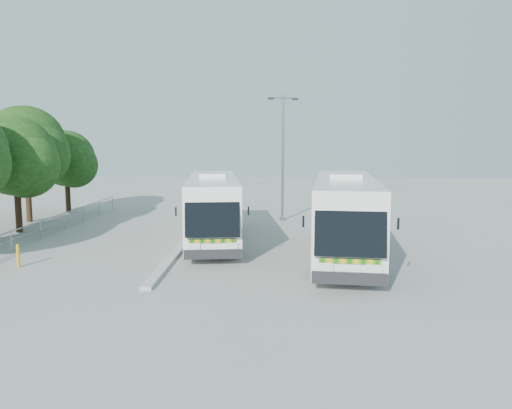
{
  "coord_description": "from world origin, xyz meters",
  "views": [
    {
      "loc": [
        1.87,
        -22.32,
        4.99
      ],
      "look_at": [
        1.24,
        2.6,
        1.92
      ],
      "focal_mm": 35.0,
      "sensor_mm": 36.0,
      "label": 1
    }
  ],
  "objects_px": {
    "tree_far_d": "(27,146)",
    "tree_far_c": "(17,156)",
    "tree_far_e": "(67,159)",
    "lamppost": "(283,152)",
    "coach_main": "(213,206)",
    "bollard": "(18,256)",
    "coach_adjacent": "(345,213)"
  },
  "relations": [
    {
      "from": "bollard",
      "to": "tree_far_d",
      "type": "bearing_deg",
      "value": 113.54
    },
    {
      "from": "tree_far_c",
      "to": "coach_adjacent",
      "type": "distance_m",
      "value": 18.36
    },
    {
      "from": "tree_far_e",
      "to": "lamppost",
      "type": "bearing_deg",
      "value": -13.01
    },
    {
      "from": "coach_adjacent",
      "to": "coach_main",
      "type": "bearing_deg",
      "value": 159.51
    },
    {
      "from": "lamppost",
      "to": "bollard",
      "type": "relative_size",
      "value": 8.53
    },
    {
      "from": "tree_far_c",
      "to": "bollard",
      "type": "relative_size",
      "value": 6.89
    },
    {
      "from": "tree_far_e",
      "to": "lamppost",
      "type": "distance_m",
      "value": 15.82
    },
    {
      "from": "tree_far_d",
      "to": "lamppost",
      "type": "xyz_separation_m",
      "value": [
        16.09,
        0.94,
        -0.39
      ]
    },
    {
      "from": "coach_main",
      "to": "tree_far_e",
      "type": "bearing_deg",
      "value": 132.55
    },
    {
      "from": "tree_far_e",
      "to": "coach_adjacent",
      "type": "bearing_deg",
      "value": -36.96
    },
    {
      "from": "coach_adjacent",
      "to": "lamppost",
      "type": "bearing_deg",
      "value": 111.39
    },
    {
      "from": "tree_far_c",
      "to": "tree_far_e",
      "type": "distance_m",
      "value": 8.22
    },
    {
      "from": "tree_far_c",
      "to": "coach_main",
      "type": "distance_m",
      "value": 11.57
    },
    {
      "from": "tree_far_c",
      "to": "lamppost",
      "type": "xyz_separation_m",
      "value": [
        14.9,
        4.64,
        0.17
      ]
    },
    {
      "from": "tree_far_d",
      "to": "tree_far_c",
      "type": "bearing_deg",
      "value": -72.17
    },
    {
      "from": "tree_far_d",
      "to": "lamppost",
      "type": "height_order",
      "value": "lamppost"
    },
    {
      "from": "tree_far_c",
      "to": "lamppost",
      "type": "height_order",
      "value": "lamppost"
    },
    {
      "from": "tree_far_c",
      "to": "tree_far_d",
      "type": "xyz_separation_m",
      "value": [
        -1.19,
        3.7,
        0.56
      ]
    },
    {
      "from": "coach_main",
      "to": "bollard",
      "type": "xyz_separation_m",
      "value": [
        -7.23,
        -5.97,
        -1.31
      ]
    },
    {
      "from": "bollard",
      "to": "coach_main",
      "type": "bearing_deg",
      "value": 39.52
    },
    {
      "from": "tree_far_c",
      "to": "tree_far_d",
      "type": "relative_size",
      "value": 0.88
    },
    {
      "from": "coach_main",
      "to": "bollard",
      "type": "bearing_deg",
      "value": -146.69
    },
    {
      "from": "tree_far_d",
      "to": "coach_main",
      "type": "distance_m",
      "value": 13.9
    },
    {
      "from": "tree_far_e",
      "to": "tree_far_d",
      "type": "bearing_deg",
      "value": -98.63
    },
    {
      "from": "lamppost",
      "to": "bollard",
      "type": "height_order",
      "value": "lamppost"
    },
    {
      "from": "coach_main",
      "to": "lamppost",
      "type": "height_order",
      "value": "lamppost"
    },
    {
      "from": "tree_far_d",
      "to": "tree_far_e",
      "type": "distance_m",
      "value": 4.65
    },
    {
      "from": "coach_main",
      "to": "lamppost",
      "type": "xyz_separation_m",
      "value": [
        3.77,
        6.64,
        2.65
      ]
    },
    {
      "from": "coach_main",
      "to": "coach_adjacent",
      "type": "distance_m",
      "value": 7.11
    },
    {
      "from": "coach_main",
      "to": "lamppost",
      "type": "relative_size",
      "value": 1.48
    },
    {
      "from": "tree_far_c",
      "to": "bollard",
      "type": "xyz_separation_m",
      "value": [
        3.89,
        -7.96,
        -3.79
      ]
    },
    {
      "from": "lamppost",
      "to": "tree_far_c",
      "type": "bearing_deg",
      "value": -179.59
    }
  ]
}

